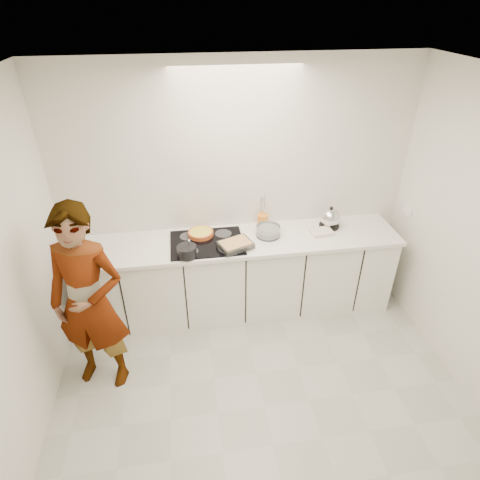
{
  "coord_description": "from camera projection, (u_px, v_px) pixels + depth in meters",
  "views": [
    {
      "loc": [
        -0.53,
        -2.11,
        3.05
      ],
      "look_at": [
        -0.05,
        1.05,
        1.05
      ],
      "focal_mm": 30.0,
      "sensor_mm": 36.0,
      "label": 1
    }
  ],
  "objects": [
    {
      "name": "floor",
      "position": [
        264.0,
        406.0,
        3.45
      ],
      "size": [
        3.6,
        3.2,
        0.0
      ],
      "primitive_type": "cube",
      "color": "#B3B3A9",
      "rests_on": "ground"
    },
    {
      "name": "saucepan",
      "position": [
        187.0,
        251.0,
        3.75
      ],
      "size": [
        0.19,
        0.19,
        0.18
      ],
      "color": "black",
      "rests_on": "hob"
    },
    {
      "name": "ceiling",
      "position": [
        280.0,
        92.0,
        2.08
      ],
      "size": [
        3.6,
        3.2,
        0.0
      ],
      "primitive_type": "cube",
      "color": "white",
      "rests_on": "wall_back"
    },
    {
      "name": "baking_dish",
      "position": [
        235.0,
        245.0,
        3.88
      ],
      "size": [
        0.37,
        0.32,
        0.06
      ],
      "color": "silver",
      "rests_on": "hob"
    },
    {
      "name": "kettle",
      "position": [
        330.0,
        218.0,
        4.21
      ],
      "size": [
        0.24,
        0.24,
        0.24
      ],
      "color": "black",
      "rests_on": "countertop"
    },
    {
      "name": "mixing_bowl",
      "position": [
        268.0,
        231.0,
        4.08
      ],
      "size": [
        0.3,
        0.3,
        0.11
      ],
      "color": "silver",
      "rests_on": "countertop"
    },
    {
      "name": "countertop",
      "position": [
        241.0,
        241.0,
        4.06
      ],
      "size": [
        3.24,
        0.64,
        0.04
      ],
      "primitive_type": "cube",
      "color": "white",
      "rests_on": "base_cabinets"
    },
    {
      "name": "utensil_crock",
      "position": [
        263.0,
        221.0,
        4.23
      ],
      "size": [
        0.12,
        0.12,
        0.14
      ],
      "primitive_type": "cylinder",
      "rotation": [
        0.0,
        0.0,
        0.14
      ],
      "color": "orange",
      "rests_on": "countertop"
    },
    {
      "name": "cook",
      "position": [
        89.0,
        302.0,
        3.27
      ],
      "size": [
        0.73,
        0.57,
        1.76
      ],
      "primitive_type": "imported",
      "rotation": [
        0.0,
        0.0,
        -0.26
      ],
      "color": "white",
      "rests_on": "floor"
    },
    {
      "name": "tart_dish",
      "position": [
        201.0,
        233.0,
        4.08
      ],
      "size": [
        0.31,
        0.31,
        0.04
      ],
      "color": "#BA4E21",
      "rests_on": "hob"
    },
    {
      "name": "hob",
      "position": [
        207.0,
        243.0,
        3.98
      ],
      "size": [
        0.72,
        0.54,
        0.01
      ],
      "primitive_type": "cube",
      "color": "black",
      "rests_on": "countertop"
    },
    {
      "name": "wall_back",
      "position": [
        237.0,
        191.0,
        4.11
      ],
      "size": [
        3.6,
        0.0,
        2.6
      ],
      "primitive_type": "cube",
      "color": "silver",
      "rests_on": "ground"
    },
    {
      "name": "base_cabinets",
      "position": [
        241.0,
        277.0,
        4.3
      ],
      "size": [
        3.2,
        0.58,
        0.87
      ],
      "primitive_type": "cube",
      "color": "white",
      "rests_on": "floor"
    },
    {
      "name": "tea_towel",
      "position": [
        321.0,
        232.0,
        4.13
      ],
      "size": [
        0.24,
        0.19,
        0.04
      ],
      "primitive_type": "cube",
      "rotation": [
        0.0,
        0.0,
        0.11
      ],
      "color": "white",
      "rests_on": "countertop"
    }
  ]
}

